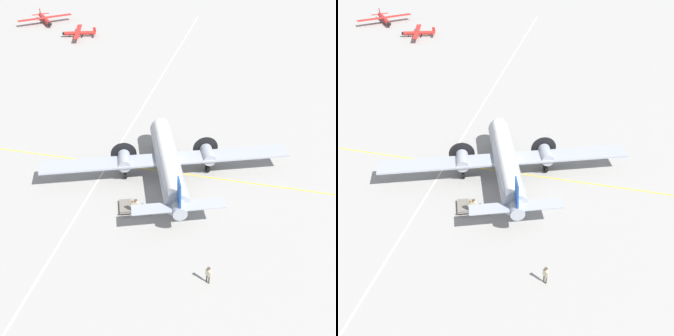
% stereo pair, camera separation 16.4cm
% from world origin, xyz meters
% --- Properties ---
extents(ground_plane, '(300.00, 300.00, 0.00)m').
position_xyz_m(ground_plane, '(0.00, 0.00, 0.00)').
color(ground_plane, gray).
extents(apron_line_eastwest, '(120.00, 0.16, 0.01)m').
position_xyz_m(apron_line_eastwest, '(0.00, -1.45, 0.00)').
color(apron_line_eastwest, gold).
rests_on(apron_line_eastwest, ground_plane).
extents(apron_line_northsouth, '(0.16, 120.00, 0.01)m').
position_xyz_m(apron_line_northsouth, '(7.26, 0.00, 0.00)').
color(apron_line_northsouth, silver).
rests_on(apron_line_northsouth, ground_plane).
extents(airliner_main, '(25.46, 16.68, 5.52)m').
position_xyz_m(airliner_main, '(0.14, -0.38, 2.43)').
color(airliner_main, '#9399A3').
rests_on(airliner_main, ground_plane).
extents(crew_foreground, '(0.50, 0.39, 1.69)m').
position_xyz_m(crew_foreground, '(-6.20, 12.53, 1.06)').
color(crew_foreground, '#473D2D').
rests_on(crew_foreground, ground_plane).
extents(passenger_boarding, '(0.60, 0.28, 1.77)m').
position_xyz_m(passenger_boarding, '(1.98, 6.01, 1.08)').
color(passenger_boarding, '#2D2D33').
rests_on(passenger_boarding, ground_plane).
extents(ramp_agent, '(0.60, 0.29, 1.76)m').
position_xyz_m(ramp_agent, '(1.71, 5.96, 1.10)').
color(ramp_agent, '#473D2D').
rests_on(ramp_agent, ground_plane).
extents(suitcase_near_door, '(0.35, 0.18, 0.55)m').
position_xyz_m(suitcase_near_door, '(0.46, 5.69, 0.26)').
color(suitcase_near_door, '#232328').
rests_on(suitcase_near_door, ground_plane).
extents(suitcase_upright_spare, '(0.42, 0.17, 0.62)m').
position_xyz_m(suitcase_upright_spare, '(1.20, 5.85, 0.29)').
color(suitcase_upright_spare, brown).
rests_on(suitcase_upright_spare, ground_plane).
extents(baggage_cart, '(1.84, 2.44, 0.56)m').
position_xyz_m(baggage_cart, '(2.98, 5.48, 0.28)').
color(baggage_cart, '#6B665B').
rests_on(baggage_cart, ground_plane).
extents(light_aircraft_distant, '(9.30, 8.70, 2.15)m').
position_xyz_m(light_aircraft_distant, '(38.19, -48.18, 0.87)').
color(light_aircraft_distant, '#B2231E').
rests_on(light_aircraft_distant, ground_plane).
extents(light_aircraft_taxiing, '(6.71, 8.76, 1.77)m').
position_xyz_m(light_aircraft_taxiing, '(27.74, -41.58, 0.77)').
color(light_aircraft_taxiing, '#B2231E').
rests_on(light_aircraft_taxiing, ground_plane).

